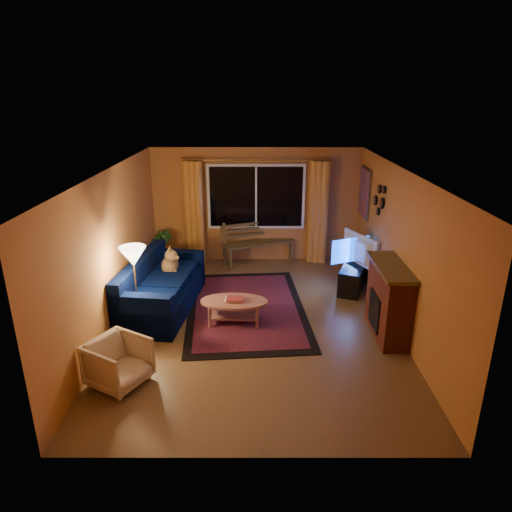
{
  "coord_description": "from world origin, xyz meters",
  "views": [
    {
      "loc": [
        0.0,
        -6.76,
        3.61
      ],
      "look_at": [
        0.0,
        0.3,
        1.05
      ],
      "focal_mm": 32.0,
      "sensor_mm": 36.0,
      "label": 1
    }
  ],
  "objects_px": {
    "sofa": "(163,285)",
    "tv_console": "(353,276)",
    "coffee_table": "(234,311)",
    "bench": "(258,253)",
    "armchair": "(118,361)",
    "floor_lamp": "(136,291)"
  },
  "relations": [
    {
      "from": "sofa",
      "to": "tv_console",
      "type": "xyz_separation_m",
      "value": [
        3.5,
        0.9,
        -0.21
      ]
    },
    {
      "from": "coffee_table",
      "to": "tv_console",
      "type": "bearing_deg",
      "value": 32.34
    },
    {
      "from": "sofa",
      "to": "coffee_table",
      "type": "xyz_separation_m",
      "value": [
        1.26,
        -0.52,
        -0.25
      ]
    },
    {
      "from": "bench",
      "to": "tv_console",
      "type": "relative_size",
      "value": 1.37
    },
    {
      "from": "bench",
      "to": "armchair",
      "type": "bearing_deg",
      "value": -135.97
    },
    {
      "from": "coffee_table",
      "to": "tv_console",
      "type": "relative_size",
      "value": 0.96
    },
    {
      "from": "bench",
      "to": "sofa",
      "type": "height_order",
      "value": "sofa"
    },
    {
      "from": "armchair",
      "to": "coffee_table",
      "type": "bearing_deg",
      "value": -10.16
    },
    {
      "from": "armchair",
      "to": "coffee_table",
      "type": "xyz_separation_m",
      "value": [
        1.42,
        1.67,
        -0.14
      ]
    },
    {
      "from": "armchair",
      "to": "coffee_table",
      "type": "height_order",
      "value": "armchair"
    },
    {
      "from": "coffee_table",
      "to": "armchair",
      "type": "bearing_deg",
      "value": -130.27
    },
    {
      "from": "floor_lamp",
      "to": "coffee_table",
      "type": "relative_size",
      "value": 1.29
    },
    {
      "from": "sofa",
      "to": "coffee_table",
      "type": "distance_m",
      "value": 1.39
    },
    {
      "from": "bench",
      "to": "tv_console",
      "type": "bearing_deg",
      "value": -60.27
    },
    {
      "from": "floor_lamp",
      "to": "coffee_table",
      "type": "bearing_deg",
      "value": 12.73
    },
    {
      "from": "bench",
      "to": "coffee_table",
      "type": "relative_size",
      "value": 1.44
    },
    {
      "from": "sofa",
      "to": "armchair",
      "type": "relative_size",
      "value": 3.26
    },
    {
      "from": "sofa",
      "to": "floor_lamp",
      "type": "bearing_deg",
      "value": -97.62
    },
    {
      "from": "floor_lamp",
      "to": "coffee_table",
      "type": "distance_m",
      "value": 1.6
    },
    {
      "from": "bench",
      "to": "floor_lamp",
      "type": "xyz_separation_m",
      "value": [
        -1.87,
        -3.12,
        0.48
      ]
    },
    {
      "from": "armchair",
      "to": "tv_console",
      "type": "relative_size",
      "value": 0.6
    },
    {
      "from": "coffee_table",
      "to": "floor_lamp",
      "type": "bearing_deg",
      "value": -167.27
    }
  ]
}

